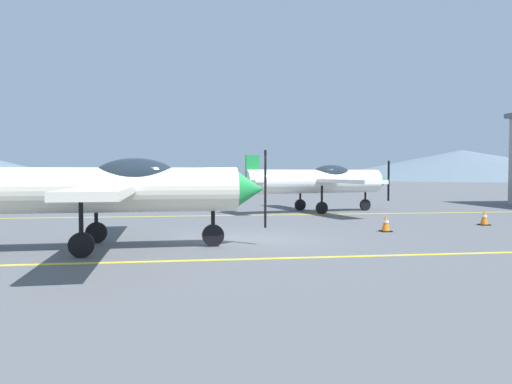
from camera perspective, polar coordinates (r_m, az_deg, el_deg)
The scene contains 8 objects.
ground_plane at distance 14.47m, azimuth -1.02°, elevation -5.75°, with size 400.00×400.00×0.00m, color #54565B.
apron_line_near at distance 11.44m, azimuth 0.92°, elevation -7.89°, with size 80.00×0.16×0.01m, color yellow.
apron_line_far at distance 22.71m, azimuth -3.62°, elevation -2.79°, with size 80.00×0.16×0.01m, color yellow.
airplane_near at distance 13.29m, azimuth -16.84°, elevation 0.43°, with size 8.30×9.57×2.87m.
airplane_mid at distance 24.83m, azimuth 7.57°, elevation 1.36°, with size 8.40×9.56×2.87m.
traffic_cone_front at distance 20.55m, azimuth 25.34°, elevation -2.76°, with size 0.36×0.36×0.59m.
traffic_cone_side at distance 17.15m, azimuth 15.08°, elevation -3.59°, with size 0.36×0.36×0.59m.
hill_centerleft at distance 149.49m, azimuth 23.10°, elevation 2.98°, with size 85.46×85.46×8.35m, color slate.
Camera 1 is at (-1.77, -14.22, 2.04)m, focal length 33.88 mm.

